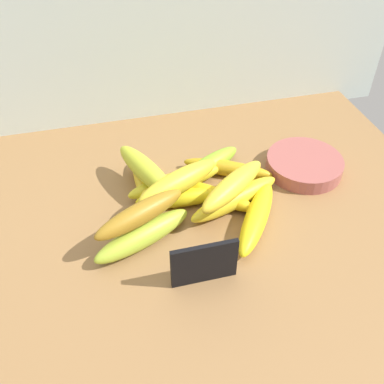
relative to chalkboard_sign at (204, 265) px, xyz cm
name	(u,v)px	position (x,y,z in cm)	size (l,w,h in cm)	color
counter_top	(175,228)	(-1.79, 14.09, -5.36)	(110.00, 76.00, 3.00)	olive
chalkboard_sign	(204,265)	(0.00, 0.00, 0.00)	(11.00, 1.80, 8.40)	black
fruit_bowl	(304,165)	(28.49, 22.47, -2.29)	(16.14, 16.14, 3.13)	#9E514C
banana_0	(235,199)	(10.54, 15.48, -1.86)	(20.87, 3.99, 3.99)	yellow
banana_1	(146,189)	(-5.71, 22.73, -2.16)	(20.78, 3.39, 3.39)	yellow
banana_2	(227,168)	(12.11, 25.15, -2.18)	(19.03, 3.34, 3.34)	gold
banana_3	(256,217)	(12.75, 9.61, -1.81)	(20.03, 4.09, 4.09)	yellow
banana_4	(179,198)	(0.09, 18.54, -2.03)	(16.95, 3.66, 3.66)	yellow
banana_5	(143,235)	(-8.33, 10.23, -1.67)	(19.46, 4.38, 4.38)	#A5BF34
banana_6	(175,182)	(0.40, 23.20, -1.85)	(20.19, 4.02, 4.02)	yellow
banana_7	(213,195)	(6.82, 17.84, -2.15)	(18.55, 3.41, 3.41)	yellow
banana_8	(209,165)	(8.48, 26.74, -1.88)	(17.13, 3.96, 3.96)	#8BBB2A
banana_9	(146,170)	(-5.21, 23.96, 1.67)	(18.85, 4.27, 4.27)	gold
banana_10	(179,182)	(0.14, 18.71, 1.98)	(18.42, 4.36, 4.36)	gold
banana_11	(140,214)	(-8.36, 11.48, 2.47)	(18.08, 3.90, 3.90)	#9C6F1C
banana_12	(233,186)	(9.60, 14.86, 2.20)	(18.06, 4.13, 4.13)	yellow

